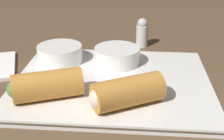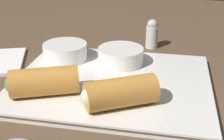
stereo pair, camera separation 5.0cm
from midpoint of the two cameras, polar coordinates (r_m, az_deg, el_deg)
The scene contains 7 objects.
table_surface at distance 52.39cm, azimuth 6.99°, elevation -3.94°, with size 180.00×140.00×2.00cm.
serving_plate at distance 50.74cm, azimuth 2.82°, elevation -2.53°, with size 31.29×25.73×1.50cm.
roll_front_left at distance 42.22cm, azimuth 4.49°, elevation -4.28°, with size 10.55×8.31×4.16cm.
roll_front_right at distance 45.61cm, azimuth -9.78°, elevation -2.24°, with size 10.60×7.50×4.16cm.
dipping_bowl_near at distance 55.62cm, azimuth 4.18°, elevation 2.65°, with size 8.10×8.10×2.96cm.
dipping_bowl_far at distance 57.84cm, azimuth -6.13°, elevation 3.47°, with size 8.10×8.10×2.96cm.
salt_shaker at distance 67.83cm, azimuth 9.44°, elevation 6.54°, with size 2.57×2.57×6.26cm.
Camera 2 is at (5.02, -45.57, 26.10)cm, focal length 50.00 mm.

